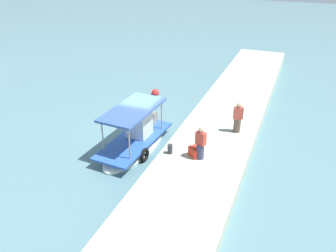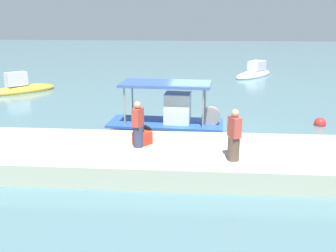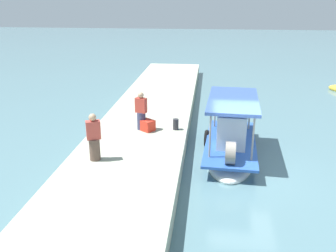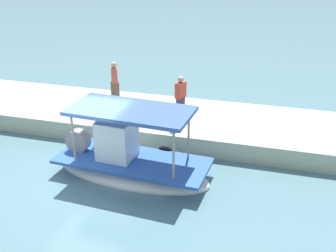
% 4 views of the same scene
% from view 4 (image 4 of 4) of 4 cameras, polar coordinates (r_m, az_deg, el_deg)
% --- Properties ---
extents(ground_plane, '(120.00, 120.00, 0.00)m').
position_cam_4_polar(ground_plane, '(14.14, -11.07, -6.68)').
color(ground_plane, slate).
extents(dock_quay, '(36.00, 4.03, 0.71)m').
position_cam_4_polar(dock_quay, '(17.49, -4.98, 1.19)').
color(dock_quay, '#AEB39C').
rests_on(dock_quay, ground_plane).
extents(main_fishing_boat, '(5.33, 2.29, 2.70)m').
position_cam_4_polar(main_fishing_boat, '(13.82, -5.22, -5.01)').
color(main_fishing_boat, white).
rests_on(main_fishing_boat, ground_plane).
extents(fisherman_near_bollard, '(0.49, 0.54, 1.67)m').
position_cam_4_polar(fisherman_near_bollard, '(18.34, -7.27, 5.90)').
color(fisherman_near_bollard, brown).
rests_on(fisherman_near_bollard, dock_quay).
extents(fisherman_by_crate, '(0.46, 0.52, 1.62)m').
position_cam_4_polar(fisherman_by_crate, '(16.42, 1.71, 3.83)').
color(fisherman_by_crate, '#3A3C5C').
rests_on(fisherman_by_crate, dock_quay).
extents(mooring_bollard, '(0.24, 0.24, 0.47)m').
position_cam_4_polar(mooring_bollard, '(15.28, 0.78, 0.21)').
color(mooring_bollard, '#2D2D33').
rests_on(mooring_bollard, dock_quay).
extents(cargo_crate, '(0.72, 0.74, 0.45)m').
position_cam_4_polar(cargo_crate, '(16.40, 1.11, 1.90)').
color(cargo_crate, red).
rests_on(cargo_crate, dock_quay).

